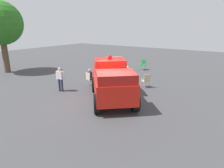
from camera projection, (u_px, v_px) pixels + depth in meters
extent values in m
plane|color=#424244|center=(109.00, 103.00, 11.30)|extent=(60.00, 60.00, 0.00)
cylinder|color=black|center=(94.00, 84.00, 13.20)|extent=(0.99, 0.93, 1.04)
cylinder|color=black|center=(123.00, 83.00, 13.44)|extent=(0.99, 0.93, 1.04)
cylinder|color=black|center=(97.00, 104.00, 9.88)|extent=(0.99, 0.93, 1.04)
cylinder|color=black|center=(135.00, 102.00, 10.12)|extent=(0.99, 0.93, 1.04)
cube|color=red|center=(112.00, 83.00, 11.51)|extent=(5.06, 4.82, 1.10)
cube|color=red|center=(107.00, 74.00, 14.25)|extent=(1.84, 1.92, 0.84)
cube|color=red|center=(110.00, 65.00, 12.34)|extent=(2.53, 2.55, 0.76)
cube|color=#B21914|center=(116.00, 78.00, 9.82)|extent=(2.57, 2.59, 0.60)
cube|color=silver|center=(107.00, 73.00, 14.68)|extent=(1.04, 1.16, 0.64)
cube|color=silver|center=(106.00, 78.00, 14.90)|extent=(1.63, 1.81, 0.24)
sphere|color=white|center=(96.00, 72.00, 14.56)|extent=(0.37, 0.37, 0.26)
sphere|color=white|center=(117.00, 71.00, 14.75)|extent=(0.37, 0.37, 0.26)
sphere|color=red|center=(110.00, 57.00, 12.20)|extent=(0.40, 0.40, 0.28)
cylinder|color=black|center=(127.00, 74.00, 16.78)|extent=(0.68, 0.64, 0.68)
cylinder|color=black|center=(108.00, 74.00, 16.59)|extent=(0.68, 0.64, 0.68)
cylinder|color=black|center=(121.00, 67.00, 19.53)|extent=(0.68, 0.64, 0.68)
cylinder|color=black|center=(105.00, 68.00, 19.35)|extent=(0.68, 0.64, 0.68)
cube|color=white|center=(115.00, 68.00, 17.98)|extent=(4.35, 4.11, 0.64)
cube|color=white|center=(118.00, 67.00, 16.50)|extent=(2.13, 2.16, 0.20)
cube|color=white|center=(115.00, 61.00, 18.11)|extent=(2.46, 2.42, 0.56)
cube|color=silver|center=(119.00, 76.00, 15.97)|extent=(1.37, 1.54, 0.20)
cylinder|color=#B7BABF|center=(92.00, 81.00, 14.95)|extent=(0.03, 0.03, 0.44)
cylinder|color=#B7BABF|center=(95.00, 83.00, 14.63)|extent=(0.03, 0.03, 0.44)
cylinder|color=#B7BABF|center=(87.00, 82.00, 14.67)|extent=(0.03, 0.03, 0.44)
cylinder|color=#B7BABF|center=(90.00, 84.00, 14.36)|extent=(0.03, 0.03, 0.44)
cube|color=beige|center=(91.00, 80.00, 14.59)|extent=(0.59, 0.59, 0.04)
cube|color=beige|center=(88.00, 76.00, 14.35)|extent=(0.16, 0.47, 0.56)
cube|color=#B7BABF|center=(89.00, 77.00, 14.71)|extent=(0.43, 0.15, 0.03)
cube|color=#B7BABF|center=(93.00, 78.00, 14.37)|extent=(0.43, 0.15, 0.03)
cylinder|color=#B7BABF|center=(143.00, 68.00, 19.53)|extent=(0.03, 0.03, 0.44)
cylinder|color=#B7BABF|center=(139.00, 68.00, 19.79)|extent=(0.03, 0.03, 0.44)
cylinder|color=#B7BABF|center=(145.00, 68.00, 19.86)|extent=(0.03, 0.03, 0.44)
cylinder|color=#B7BABF|center=(142.00, 67.00, 20.12)|extent=(0.03, 0.03, 0.44)
cube|color=#1E7F38|center=(143.00, 66.00, 19.76)|extent=(0.52, 0.52, 0.04)
cube|color=#1E7F38|center=(144.00, 62.00, 19.86)|extent=(0.08, 0.48, 0.56)
cube|color=#B7BABF|center=(145.00, 64.00, 19.57)|extent=(0.44, 0.07, 0.03)
cube|color=#B7BABF|center=(141.00, 64.00, 19.85)|extent=(0.44, 0.07, 0.03)
cylinder|color=#B7BABF|center=(141.00, 84.00, 14.34)|extent=(0.04, 0.04, 0.44)
cylinder|color=#B7BABF|center=(146.00, 83.00, 14.49)|extent=(0.04, 0.04, 0.44)
cylinder|color=#B7BABF|center=(144.00, 85.00, 13.95)|extent=(0.04, 0.04, 0.44)
cylinder|color=#B7BABF|center=(149.00, 85.00, 14.09)|extent=(0.04, 0.04, 0.44)
cube|color=beige|center=(145.00, 81.00, 14.15)|extent=(0.67, 0.67, 0.04)
cube|color=beige|center=(147.00, 78.00, 13.85)|extent=(0.41, 0.32, 0.56)
cube|color=#B7BABF|center=(143.00, 79.00, 14.03)|extent=(0.29, 0.38, 0.03)
cube|color=#B7BABF|center=(148.00, 79.00, 14.18)|extent=(0.29, 0.38, 0.03)
cylinder|color=#383842|center=(93.00, 82.00, 14.89)|extent=(0.16, 0.16, 0.45)
cylinder|color=#383842|center=(95.00, 82.00, 14.75)|extent=(0.16, 0.16, 0.45)
cube|color=#383842|center=(91.00, 78.00, 14.71)|extent=(0.46, 0.26, 0.13)
cube|color=#383842|center=(93.00, 79.00, 14.57)|extent=(0.46, 0.26, 0.13)
cube|color=#1E478C|center=(90.00, 75.00, 14.43)|extent=(0.32, 0.44, 0.54)
sphere|color=tan|center=(90.00, 70.00, 14.33)|extent=(0.27, 0.27, 0.22)
cylinder|color=#2D334C|center=(59.00, 85.00, 13.30)|extent=(0.18, 0.18, 0.88)
cylinder|color=#2D334C|center=(62.00, 85.00, 13.22)|extent=(0.18, 0.18, 0.88)
cube|color=silver|center=(60.00, 75.00, 13.06)|extent=(0.34, 0.46, 0.56)
cylinder|color=silver|center=(57.00, 75.00, 13.17)|extent=(0.12, 0.12, 0.60)
cylinder|color=silver|center=(63.00, 76.00, 12.98)|extent=(0.12, 0.12, 0.60)
sphere|color=tan|center=(59.00, 69.00, 12.94)|extent=(0.27, 0.27, 0.23)
cylinder|color=brown|center=(5.00, 56.00, 18.43)|extent=(0.55, 0.55, 3.23)
sphere|color=#286D1E|center=(0.00, 23.00, 17.57)|extent=(3.97, 3.97, 3.97)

